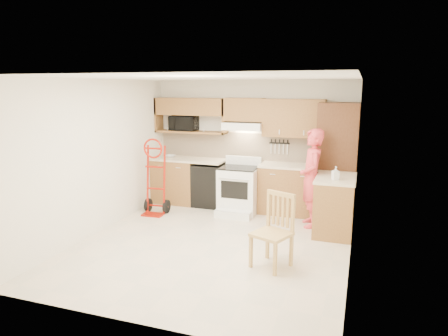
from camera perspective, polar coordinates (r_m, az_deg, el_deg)
The scene contains 28 objects.
floor at distance 6.35m, azimuth -1.49°, elevation -10.72°, with size 4.00×4.50×0.02m, color beige.
ceiling at distance 5.88m, azimuth -1.62°, elevation 12.65°, with size 4.00×4.50×0.02m, color white.
wall_back at distance 8.12m, azimuth 4.03°, elevation 3.36°, with size 4.00×0.02×2.50m, color beige.
wall_front at distance 4.01m, azimuth -12.94°, elevation -5.27°, with size 4.00×0.02×2.50m, color beige.
wall_left at distance 6.94m, azimuth -17.30°, elevation 1.50°, with size 0.02×4.50×2.50m, color beige.
wall_right at distance 5.63m, azimuth 18.02°, elevation -0.76°, with size 0.02×4.50×2.50m, color beige.
backsplash at distance 8.10m, azimuth 3.98°, elevation 2.99°, with size 3.92×0.03×0.55m, color beige.
lower_cab_left at distance 8.51m, azimuth -6.73°, elevation -1.80°, with size 0.90×0.60×0.90m, color olive.
dishwasher at distance 8.23m, azimuth -2.00°, elevation -2.37°, with size 0.60×0.60×0.85m, color black.
lower_cab_right at distance 7.80m, azimuth 9.27°, elevation -3.08°, with size 1.14×0.60×0.90m, color olive.
countertop_left at distance 8.29m, azimuth -4.93°, elevation 1.20°, with size 1.50×0.63×0.04m, color beige.
countertop_right at distance 7.70m, azimuth 9.38°, elevation 0.31°, with size 1.14×0.63×0.04m, color beige.
cab_return_right at distance 6.94m, azimuth 15.25°, elevation -5.16°, with size 0.60×1.00×0.90m, color olive.
countertop_return at distance 6.83m, azimuth 15.45°, elevation -1.37°, with size 0.63×1.00×0.04m, color beige.
pantry_tall at distance 7.59m, azimuth 15.52°, elevation 0.88°, with size 0.70×0.60×2.10m, color #57321E.
upper_cab_left at distance 8.29m, azimuth -4.68°, elevation 8.59°, with size 1.50×0.33×0.34m, color olive.
upper_shelf_mw at distance 8.33m, azimuth -4.62°, elevation 5.08°, with size 1.50×0.33×0.04m, color olive.
upper_cab_center at distance 7.91m, azimuth 2.93°, elevation 8.19°, with size 0.76×0.33×0.44m, color olive.
upper_cab_right at distance 7.72m, azimuth 9.76°, elevation 6.92°, with size 1.14×0.33×0.70m, color olive.
range_hood at distance 7.88m, azimuth 2.77°, elevation 5.91°, with size 0.76×0.46×0.14m, color white.
knife_strip at distance 7.94m, azimuth 7.77°, elevation 3.03°, with size 0.40×0.05×0.29m, color black, non-canonical shape.
microwave at distance 8.38m, azimuth -5.63°, elevation 6.28°, with size 0.55×0.37×0.30m, color black.
range at distance 7.67m, azimuth 2.00°, elevation -2.62°, with size 0.71×0.94×1.05m, color white, non-canonical shape.
person at distance 7.07m, azimuth 12.20°, elevation -1.40°, with size 0.62×0.40×1.69m, color #DA3F46.
hand_truck at distance 7.72m, azimuth -9.79°, elevation -1.74°, with size 0.51×0.47×1.30m, color #A21608, non-canonical shape.
dining_chair at distance 5.47m, azimuth 6.69°, elevation -8.81°, with size 0.45×0.49×1.00m, color #BA894A, non-canonical shape.
soap_bottle at distance 6.59m, azimuth 15.39°, elevation -0.70°, with size 0.10×0.10×0.21m, color white.
bowl at distance 8.46m, azimuth -7.52°, elevation 1.65°, with size 0.20×0.20×0.05m, color white.
Camera 1 is at (2.06, -5.51, 2.38)m, focal length 32.58 mm.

